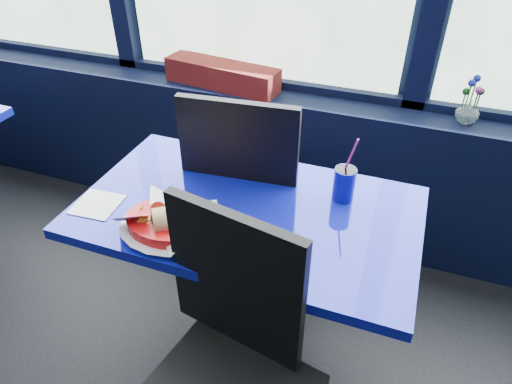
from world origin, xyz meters
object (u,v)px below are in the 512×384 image
object	(u,v)px
flower_vase	(469,109)
near_table	(248,245)
chair_near_front	(228,359)
chair_near_back	(254,187)
soda_cup	(344,183)
ketchup_bottle	(244,147)
food_basket	(169,222)
planter_box	(222,75)

from	to	relation	value
flower_vase	near_table	bearing A→B (deg)	-129.86
chair_near_front	flower_vase	bearing A→B (deg)	77.18
chair_near_front	chair_near_back	bearing A→B (deg)	116.11
chair_near_front	chair_near_back	size ratio (longest dim) A/B	0.95
soda_cup	chair_near_front	bearing A→B (deg)	-105.27
chair_near_front	ketchup_bottle	world-z (taller)	chair_near_front
flower_vase	soda_cup	distance (m)	0.80
food_basket	ketchup_bottle	size ratio (longest dim) A/B	1.29
chair_near_back	planter_box	bearing A→B (deg)	-60.49
chair_near_back	ketchup_bottle	world-z (taller)	chair_near_back
planter_box	soda_cup	size ratio (longest dim) A/B	2.30
soda_cup	planter_box	bearing A→B (deg)	138.78
planter_box	soda_cup	world-z (taller)	soda_cup
ketchup_bottle	chair_near_back	bearing A→B (deg)	86.76
near_table	chair_near_front	xyz separation A→B (m)	(0.13, -0.48, 0.02)
planter_box	ketchup_bottle	xyz separation A→B (m)	(0.37, -0.64, 0.00)
planter_box	food_basket	xyz separation A→B (m)	(0.28, -1.06, -0.07)
chair_near_back	near_table	bearing A→B (deg)	101.01
flower_vase	food_basket	size ratio (longest dim) A/B	0.65
chair_near_back	planter_box	distance (m)	0.71
planter_box	soda_cup	xyz separation A→B (m)	(0.77, -0.68, -0.05)
near_table	ketchup_bottle	world-z (taller)	ketchup_bottle
near_table	chair_near_back	xyz separation A→B (m)	(-0.09, 0.31, 0.05)
planter_box	soda_cup	bearing A→B (deg)	-32.98
chair_near_back	planter_box	world-z (taller)	chair_near_back
food_basket	soda_cup	distance (m)	0.63
flower_vase	soda_cup	xyz separation A→B (m)	(-0.41, -0.68, -0.05)
chair_near_back	flower_vase	size ratio (longest dim) A/B	4.93
soda_cup	ketchup_bottle	bearing A→B (deg)	174.65
chair_near_front	chair_near_back	xyz separation A→B (m)	(-0.22, 0.79, 0.03)
flower_vase	planter_box	bearing A→B (deg)	-179.82
ketchup_bottle	food_basket	bearing A→B (deg)	-103.12
chair_near_front	food_basket	distance (m)	0.47
near_table	chair_near_front	distance (m)	0.50
chair_near_front	planter_box	size ratio (longest dim) A/B	1.67
chair_near_front	soda_cup	bearing A→B (deg)	85.59
chair_near_back	chair_near_front	bearing A→B (deg)	99.90
food_basket	chair_near_front	bearing A→B (deg)	-50.48
flower_vase	food_basket	bearing A→B (deg)	-130.45
near_table	planter_box	size ratio (longest dim) A/B	1.97
near_table	planter_box	xyz separation A→B (m)	(-0.47, 0.85, 0.29)
flower_vase	chair_near_front	bearing A→B (deg)	-113.68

